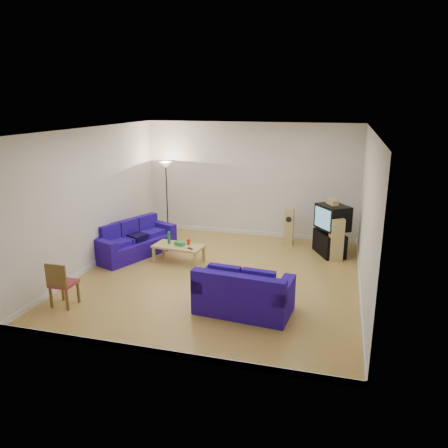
% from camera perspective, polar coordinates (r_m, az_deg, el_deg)
% --- Properties ---
extents(room, '(6.01, 6.51, 3.21)m').
position_cam_1_polar(room, '(9.27, -0.65, 1.98)').
color(room, olive).
rests_on(room, ground).
extents(sofa_three_seat, '(1.68, 2.33, 0.83)m').
position_cam_1_polar(sofa_three_seat, '(11.24, -11.86, -2.41)').
color(sofa_three_seat, navy).
rests_on(sofa_three_seat, ground).
extents(sofa_loveseat, '(1.80, 1.12, 0.86)m').
position_cam_1_polar(sofa_loveseat, '(8.09, 2.50, -9.36)').
color(sofa_loveseat, navy).
rests_on(sofa_loveseat, ground).
extents(coffee_table, '(1.24, 0.72, 0.43)m').
position_cam_1_polar(coffee_table, '(10.50, -5.95, -3.06)').
color(coffee_table, tan).
rests_on(coffee_table, ground).
extents(bottle, '(0.09, 0.09, 0.30)m').
position_cam_1_polar(bottle, '(10.57, -7.20, -1.79)').
color(bottle, '#197233').
rests_on(bottle, coffee_table).
extents(tissue_box, '(0.26, 0.18, 0.10)m').
position_cam_1_polar(tissue_box, '(10.44, -5.81, -2.58)').
color(tissue_box, green).
rests_on(tissue_box, coffee_table).
extents(red_canister, '(0.10, 0.10, 0.13)m').
position_cam_1_polar(red_canister, '(10.50, -4.65, -2.33)').
color(red_canister, red).
rests_on(red_canister, coffee_table).
extents(remote, '(0.15, 0.11, 0.02)m').
position_cam_1_polar(remote, '(10.20, -4.46, -3.21)').
color(remote, black).
rests_on(remote, coffee_table).
extents(tv_stand, '(0.88, 1.08, 0.58)m').
position_cam_1_polar(tv_stand, '(11.35, 13.60, -2.44)').
color(tv_stand, black).
rests_on(tv_stand, ground).
extents(av_receiver, '(0.52, 0.54, 0.10)m').
position_cam_1_polar(av_receiver, '(11.22, 13.96, -0.87)').
color(av_receiver, black).
rests_on(av_receiver, tv_stand).
extents(television, '(0.94, 0.98, 0.61)m').
position_cam_1_polar(television, '(11.12, 14.00, 0.87)').
color(television, black).
rests_on(television, av_receiver).
extents(centre_speaker, '(0.33, 0.42, 0.14)m').
position_cam_1_polar(centre_speaker, '(11.10, 13.95, 2.84)').
color(centre_speaker, tan).
rests_on(centre_speaker, television).
extents(speaker_left, '(0.24, 0.32, 1.01)m').
position_cam_1_polar(speaker_left, '(11.81, 8.49, -0.33)').
color(speaker_left, tan).
rests_on(speaker_left, ground).
extents(speaker_right, '(0.38, 0.34, 1.05)m').
position_cam_1_polar(speaker_right, '(10.89, 14.44, -1.96)').
color(speaker_right, tan).
rests_on(speaker_right, ground).
extents(floor_lamp, '(0.36, 0.36, 2.10)m').
position_cam_1_polar(floor_lamp, '(12.49, -7.58, 6.37)').
color(floor_lamp, black).
rests_on(floor_lamp, ground).
extents(dining_chair, '(0.44, 0.44, 0.89)m').
position_cam_1_polar(dining_chair, '(8.76, -20.51, -7.14)').
color(dining_chair, brown).
rests_on(dining_chair, ground).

